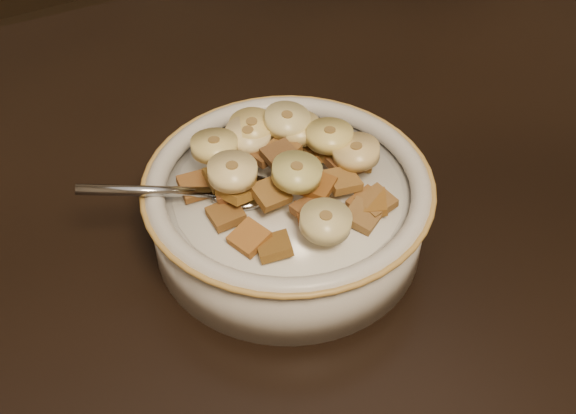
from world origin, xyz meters
name	(u,v)px	position (x,y,z in m)	size (l,w,h in m)	color
table	(194,385)	(0.00, 0.00, 0.73)	(1.40, 0.90, 0.04)	black
chair	(34,53)	(0.01, 0.83, 0.49)	(0.44, 0.44, 0.99)	black
cereal_bowl	(288,216)	(0.10, 0.07, 0.77)	(0.18, 0.18, 0.04)	#B2AB9E
milk	(288,192)	(0.10, 0.07, 0.79)	(0.15, 0.15, 0.00)	silver
spoon	(244,192)	(0.07, 0.08, 0.80)	(0.03, 0.04, 0.01)	gray
cereal_square_0	(316,185)	(0.11, 0.05, 0.81)	(0.02, 0.02, 0.01)	brown
cereal_square_1	(376,202)	(0.14, 0.03, 0.80)	(0.02, 0.02, 0.01)	olive
cereal_square_2	(249,238)	(0.06, 0.04, 0.80)	(0.02, 0.02, 0.01)	#9C6426
cereal_square_3	(274,246)	(0.07, 0.02, 0.80)	(0.02, 0.02, 0.01)	brown
cereal_square_4	(312,209)	(0.10, 0.04, 0.81)	(0.02, 0.02, 0.01)	brown
cereal_square_5	(270,194)	(0.08, 0.06, 0.81)	(0.02, 0.02, 0.01)	brown
cereal_square_6	(280,155)	(0.10, 0.08, 0.82)	(0.02, 0.02, 0.01)	brown
cereal_square_7	(368,204)	(0.13, 0.03, 0.80)	(0.02, 0.02, 0.01)	brown
cereal_square_8	(328,147)	(0.13, 0.09, 0.81)	(0.02, 0.02, 0.01)	#9D5E1C
cereal_square_9	(370,203)	(0.14, 0.03, 0.80)	(0.02, 0.02, 0.01)	brown
cereal_square_10	(342,180)	(0.13, 0.05, 0.81)	(0.02, 0.02, 0.01)	olive
cereal_square_11	(264,153)	(0.09, 0.10, 0.81)	(0.02, 0.02, 0.01)	brown
cereal_square_12	(226,170)	(0.06, 0.09, 0.81)	(0.02, 0.02, 0.01)	brown
cereal_square_13	(335,151)	(0.14, 0.08, 0.81)	(0.02, 0.02, 0.01)	olive
cereal_square_14	(346,164)	(0.14, 0.07, 0.81)	(0.02, 0.02, 0.01)	brown
cereal_square_15	(363,216)	(0.13, 0.02, 0.80)	(0.02, 0.02, 0.01)	olive
cereal_square_16	(320,150)	(0.13, 0.09, 0.81)	(0.02, 0.02, 0.01)	#956023
cereal_square_17	(282,151)	(0.10, 0.09, 0.81)	(0.02, 0.02, 0.01)	brown
cereal_square_18	(238,192)	(0.06, 0.07, 0.81)	(0.02, 0.02, 0.01)	olive
cereal_square_19	(289,131)	(0.12, 0.12, 0.80)	(0.02, 0.02, 0.01)	brown
cereal_square_20	(247,144)	(0.09, 0.11, 0.81)	(0.02, 0.02, 0.01)	brown
cereal_square_21	(312,211)	(0.10, 0.04, 0.81)	(0.02, 0.02, 0.01)	brown
cereal_square_22	(327,142)	(0.14, 0.10, 0.80)	(0.02, 0.02, 0.01)	#945C2D
cereal_square_23	(255,142)	(0.09, 0.11, 0.81)	(0.02, 0.02, 0.01)	#9B6734
cereal_square_24	(226,214)	(0.05, 0.06, 0.80)	(0.02, 0.02, 0.01)	brown
cereal_square_25	(359,158)	(0.15, 0.07, 0.80)	(0.02, 0.02, 0.01)	brown
cereal_square_26	(233,187)	(0.06, 0.07, 0.81)	(0.02, 0.02, 0.01)	brown
cereal_square_27	(196,186)	(0.04, 0.09, 0.80)	(0.02, 0.02, 0.01)	brown
cereal_square_28	(222,178)	(0.06, 0.09, 0.81)	(0.02, 0.02, 0.01)	brown
banana_slice_0	(248,136)	(0.09, 0.11, 0.81)	(0.03, 0.03, 0.01)	beige
banana_slice_1	(330,136)	(0.13, 0.08, 0.82)	(0.03, 0.03, 0.01)	#F2D676
banana_slice_2	(287,120)	(0.11, 0.11, 0.82)	(0.03, 0.03, 0.01)	#EED184
banana_slice_3	(262,126)	(0.10, 0.12, 0.81)	(0.03, 0.03, 0.01)	beige
banana_slice_4	(326,221)	(0.10, 0.02, 0.81)	(0.03, 0.03, 0.01)	#D8CB88
banana_slice_5	(232,171)	(0.06, 0.07, 0.82)	(0.03, 0.03, 0.01)	beige
banana_slice_6	(297,172)	(0.10, 0.05, 0.82)	(0.03, 0.03, 0.01)	#D2C66A
banana_slice_7	(356,152)	(0.14, 0.06, 0.82)	(0.03, 0.03, 0.01)	tan
banana_slice_8	(214,146)	(0.06, 0.11, 0.82)	(0.03, 0.03, 0.01)	#E2CA7F
banana_slice_9	(297,129)	(0.12, 0.10, 0.82)	(0.03, 0.03, 0.01)	#E4C878
banana_slice_10	(252,127)	(0.09, 0.12, 0.82)	(0.03, 0.03, 0.01)	#DAC36A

